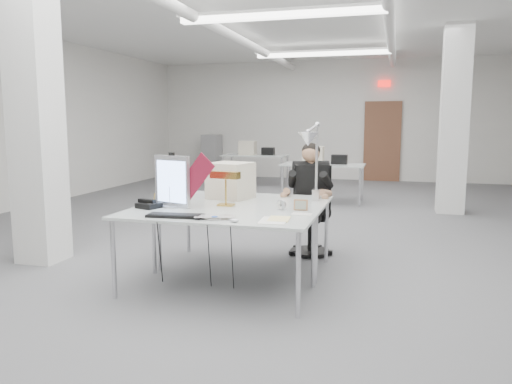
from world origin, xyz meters
TOP-DOWN VIEW (x-y plane):
  - room_shell at (0.04, 0.13)m, footprint 10.04×14.04m
  - desk_main at (0.00, -2.50)m, footprint 1.80×0.90m
  - desk_second at (0.00, -1.60)m, footprint 1.80×0.90m
  - bg_desk_a at (0.20, 3.00)m, footprint 1.60×0.80m
  - bg_desk_b at (-1.80, 5.20)m, footprint 1.60×0.80m
  - filing_cabinet at (-3.50, 6.65)m, footprint 0.45×0.55m
  - office_chair at (0.61, -0.91)m, footprint 0.71×0.71m
  - seated_person at (0.61, -0.96)m, footprint 0.59×0.66m
  - monitor at (-0.53, -2.29)m, footprint 0.40×0.15m
  - pennant at (-0.28, -2.33)m, footprint 0.44×0.10m
  - keyboard at (-0.29, -2.76)m, footprint 0.51×0.21m
  - laptop at (0.09, -2.80)m, footprint 0.40×0.32m
  - mouse at (0.28, -2.84)m, footprint 0.08×0.06m
  - bankers_lamp at (-0.05, -2.08)m, footprint 0.33×0.18m
  - desk_phone at (-0.73, -2.41)m, footprint 0.24×0.23m
  - picture_frame_left at (-0.69, -2.24)m, footprint 0.16×0.07m
  - picture_frame_right at (0.71, -2.14)m, footprint 0.14×0.04m
  - desk_clock at (0.53, -2.16)m, footprint 0.10×0.07m
  - paper_stack_a at (0.59, -2.69)m, footprint 0.25×0.34m
  - paper_stack_b at (0.62, -2.62)m, footprint 0.20×0.26m
  - paper_stack_c at (0.76, -2.34)m, footprint 0.18×0.13m
  - beige_monitor at (-0.16, -1.62)m, footprint 0.50×0.48m
  - architect_lamp at (0.76, -1.77)m, footprint 0.47×0.67m

SIDE VIEW (x-z plane):
  - office_chair at x=0.61m, z-range 0.00..1.14m
  - filing_cabinet at x=-3.50m, z-range 0.00..1.20m
  - desk_main at x=0.00m, z-range 0.73..0.75m
  - desk_second at x=0.00m, z-range 0.73..0.75m
  - bg_desk_a at x=0.20m, z-range 0.73..0.75m
  - bg_desk_b at x=-1.80m, z-range 0.73..0.75m
  - paper_stack_c at x=0.76m, z-range 0.76..0.76m
  - paper_stack_a at x=0.59m, z-range 0.76..0.76m
  - paper_stack_b at x=0.62m, z-range 0.76..0.76m
  - keyboard at x=-0.29m, z-range 0.76..0.78m
  - laptop at x=0.09m, z-range 0.76..0.78m
  - mouse at x=0.28m, z-range 0.76..0.79m
  - desk_phone at x=-0.73m, z-range 0.76..0.81m
  - desk_clock at x=0.53m, z-range 0.76..0.85m
  - picture_frame_right at x=0.71m, z-range 0.75..0.86m
  - picture_frame_left at x=-0.69m, z-range 0.75..0.87m
  - seated_person at x=0.61m, z-range 0.49..1.31m
  - bankers_lamp at x=-0.05m, z-range 0.75..1.11m
  - beige_monitor at x=-0.16m, z-range 0.75..1.15m
  - monitor at x=-0.53m, z-range 0.76..1.26m
  - pennant at x=-0.28m, z-range 0.82..1.30m
  - architect_lamp at x=0.76m, z-range 0.75..1.57m
  - room_shell at x=0.04m, z-range 0.07..3.31m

